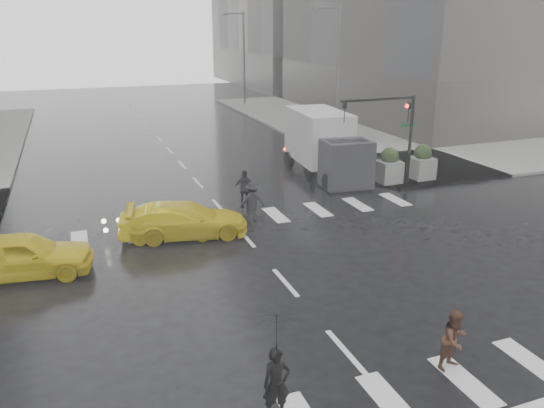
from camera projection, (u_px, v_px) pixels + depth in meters
name	position (u px, v px, depth m)	size (l,w,h in m)	color
ground	(285.00, 283.00, 16.81)	(120.00, 120.00, 0.00)	black
sidewalk_ne	(441.00, 135.00, 38.84)	(35.00, 35.00, 0.15)	gray
road_markings	(285.00, 282.00, 16.81)	(18.00, 48.00, 0.01)	silver
traffic_signal_pole	(394.00, 123.00, 25.90)	(4.45, 0.42, 4.50)	black
street_lamp_near	(336.00, 70.00, 34.82)	(2.15, 0.22, 9.00)	#59595B
street_lamp_far	(243.00, 55.00, 52.53)	(2.15, 0.22, 9.00)	#59595B
planter_west	(354.00, 170.00, 26.11)	(1.10, 1.10, 1.80)	gray
planter_mid	(389.00, 166.00, 26.78)	(1.10, 1.10, 1.80)	gray
planter_east	(422.00, 163.00, 27.46)	(1.10, 1.10, 1.80)	gray
pedestrian_black	(277.00, 349.00, 10.55)	(1.06, 1.07, 2.43)	black
pedestrian_brown	(455.00, 340.00, 12.42)	(0.73, 0.57, 1.51)	#4E2A1C
pedestrian_far_a	(245.00, 189.00, 23.47)	(1.01, 0.62, 1.72)	black
pedestrian_far_b	(253.00, 202.00, 21.83)	(1.09, 0.60, 1.69)	black
taxi_front	(22.00, 255.00, 17.02)	(1.74, 4.33, 1.47)	yellow
taxi_mid	(172.00, 222.00, 20.17)	(1.36, 3.91, 1.29)	yellow
taxi_rear	(188.00, 220.00, 20.33)	(1.85, 4.03, 1.32)	yellow
box_truck	(326.00, 143.00, 28.04)	(2.41, 6.42, 3.41)	silver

